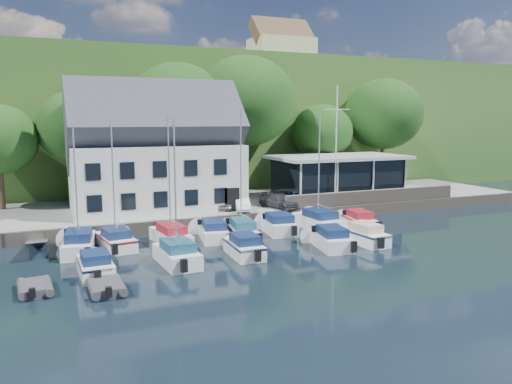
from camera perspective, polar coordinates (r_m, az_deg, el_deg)
ground at (r=31.79m, az=7.72°, el=-7.63°), size 180.00×180.00×0.00m
quay at (r=47.19m, az=-3.12°, el=-1.66°), size 60.00×13.00×1.00m
quay_face at (r=41.23m, az=-0.06°, el=-3.12°), size 60.00×0.30×1.00m
hillside at (r=89.62m, az=-12.92°, el=7.73°), size 160.00×75.00×16.00m
field_patch at (r=99.38m, az=-9.25°, el=12.59°), size 50.00×30.00×0.30m
farmhouse at (r=87.57m, az=2.92°, el=15.86°), size 10.40×7.00×8.20m
harbor_building at (r=43.74m, az=-11.41°, el=3.80°), size 14.40×8.20×8.70m
club_pavilion at (r=50.27m, az=9.33°, el=1.80°), size 13.20×7.20×4.10m
seawall at (r=47.25m, az=13.28°, el=-0.51°), size 18.00×0.50×1.20m
gangway at (r=36.32m, az=-23.63°, el=-6.24°), size 1.20×6.00×1.40m
car_silver at (r=43.04m, az=-4.11°, el=-1.21°), size 1.55×3.40×1.13m
car_white at (r=42.32m, az=-1.60°, el=-1.38°), size 1.99×3.51×1.10m
car_dgrey at (r=43.69m, az=2.58°, el=-1.01°), size 2.83×4.44×1.20m
car_blue at (r=45.27m, az=4.84°, el=-0.62°), size 1.74×3.91×1.31m
flagpole at (r=45.89m, az=9.15°, el=5.30°), size 2.56×0.20×10.67m
tree_1 at (r=47.73m, az=-19.31°, el=4.84°), size 7.55×7.55×10.32m
tree_2 at (r=50.12m, az=-8.90°, el=6.98°), size 9.62×9.62×13.14m
tree_3 at (r=52.16m, az=-1.19°, el=7.68°), size 10.35×10.35×14.15m
tree_4 at (r=56.07m, az=7.54°, el=5.18°), size 6.80×6.80×9.29m
tree_5 at (r=59.86m, az=14.31°, el=6.63°), size 8.99×8.99×12.28m
boat_r1_0 at (r=34.20m, az=-19.92°, el=1.10°), size 2.97×7.19×9.38m
boat_r1_1 at (r=34.58m, az=-15.98°, el=0.74°), size 2.86×6.17×8.64m
boat_r1_2 at (r=34.90m, az=-9.87°, el=1.26°), size 2.67×6.82×8.95m
boat_r1_3 at (r=36.75m, az=-4.95°, el=-4.26°), size 3.00×6.65×1.41m
boat_r1_4 at (r=35.94m, az=-1.74°, el=1.71°), size 2.76×7.00×9.10m
boat_r1_5 at (r=38.59m, az=2.55°, el=-3.54°), size 2.94×5.94×1.51m
boat_r1_6 at (r=39.65m, az=7.21°, el=2.60°), size 2.67×7.32×9.54m
boat_r1_7 at (r=41.22m, az=11.57°, el=-3.01°), size 2.79×6.21×1.41m
boat_r2_0 at (r=29.64m, az=-17.90°, el=-7.76°), size 2.06×5.26×1.39m
boat_r2_1 at (r=29.87m, az=-9.22°, el=0.48°), size 2.48×6.19×9.36m
boat_r2_2 at (r=32.05m, az=-1.37°, el=-6.05°), size 2.10×5.45×1.48m
boat_r2_3 at (r=34.50m, az=8.47°, el=-5.09°), size 2.99×6.27×1.49m
boat_r2_4 at (r=36.06m, az=12.19°, el=-4.59°), size 2.21×6.04×1.50m
dinghy_0 at (r=28.01m, az=-23.95°, el=-9.82°), size 1.88×2.92×0.66m
dinghy_1 at (r=26.87m, az=-16.75°, el=-10.16°), size 1.88×3.05×0.70m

